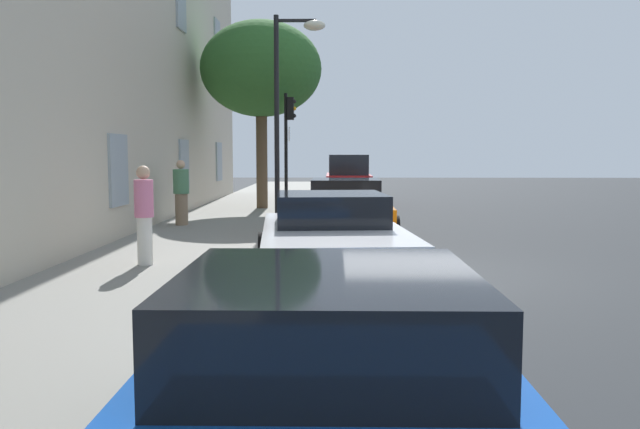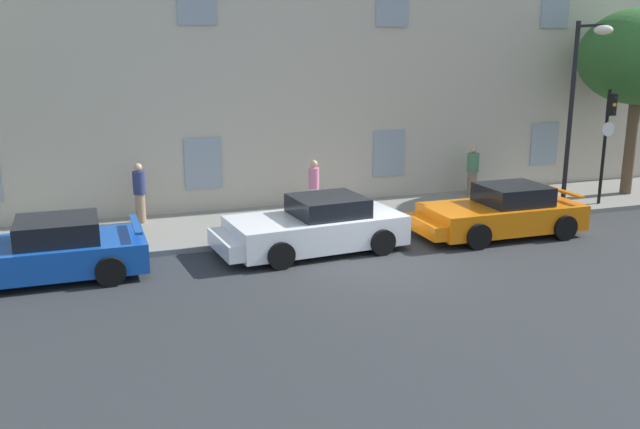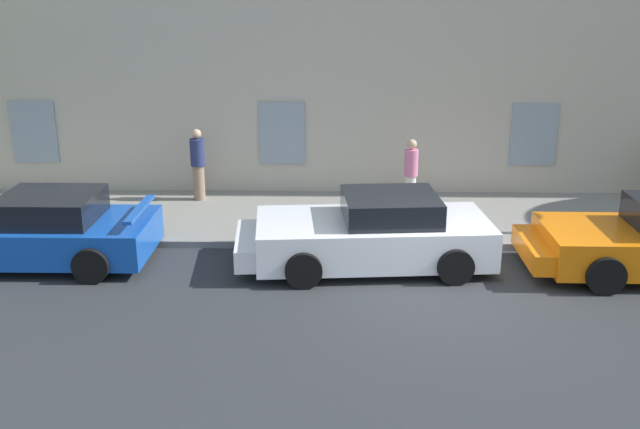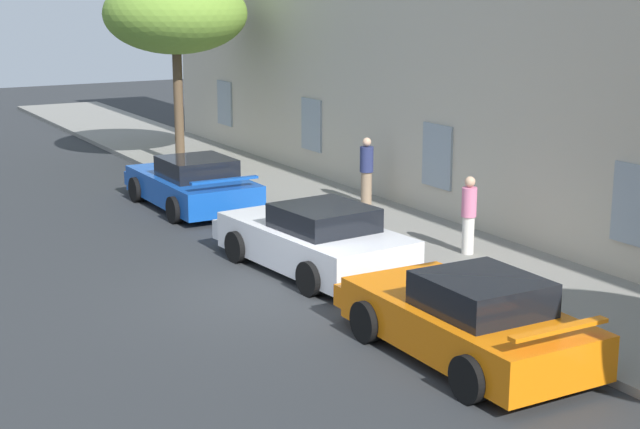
# 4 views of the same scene
# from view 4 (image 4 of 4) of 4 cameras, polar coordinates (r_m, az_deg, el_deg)

# --- Properties ---
(ground_plane) EXTENTS (80.00, 80.00, 0.00)m
(ground_plane) POSITION_cam_4_polar(r_m,az_deg,el_deg) (17.68, -2.76, -4.76)
(ground_plane) COLOR #2B2D30
(sidewalk) EXTENTS (60.00, 3.72, 0.14)m
(sidewalk) POSITION_cam_4_polar(r_m,az_deg,el_deg) (19.77, 7.83, -2.69)
(sidewalk) COLOR gray
(sidewalk) RESTS_ON ground
(sportscar_red_lead) EXTENTS (4.74, 2.26, 1.33)m
(sportscar_red_lead) POSITION_cam_4_polar(r_m,az_deg,el_deg) (24.73, -7.72, 1.81)
(sportscar_red_lead) COLOR #144CB2
(sportscar_red_lead) RESTS_ON ground
(sportscar_yellow_flank) EXTENTS (4.83, 2.52, 1.36)m
(sportscar_yellow_flank) POSITION_cam_4_polar(r_m,az_deg,el_deg) (19.15, -0.59, -1.46)
(sportscar_yellow_flank) COLOR white
(sportscar_yellow_flank) RESTS_ON ground
(sportscar_white_middle) EXTENTS (4.60, 2.19, 1.36)m
(sportscar_white_middle) POSITION_cam_4_polar(r_m,az_deg,el_deg) (14.84, 8.41, -6.06)
(sportscar_white_middle) COLOR orange
(sportscar_white_middle) RESTS_ON ground
(tree_midblock) EXTENTS (4.31, 4.31, 5.77)m
(tree_midblock) POSITION_cam_4_polar(r_m,az_deg,el_deg) (29.66, -8.58, 11.67)
(tree_midblock) COLOR brown
(tree_midblock) RESTS_ON sidewalk
(pedestrian_strolling) EXTENTS (0.43, 0.43, 1.69)m
(pedestrian_strolling) POSITION_cam_4_polar(r_m,az_deg,el_deg) (24.11, 2.78, 2.64)
(pedestrian_strolling) COLOR #8C7259
(pedestrian_strolling) RESTS_ON sidewalk
(pedestrian_bystander) EXTENTS (0.37, 0.37, 1.62)m
(pedestrian_bystander) POSITION_cam_4_polar(r_m,az_deg,el_deg) (19.82, 8.82, 0.04)
(pedestrian_bystander) COLOR silver
(pedestrian_bystander) RESTS_ON sidewalk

